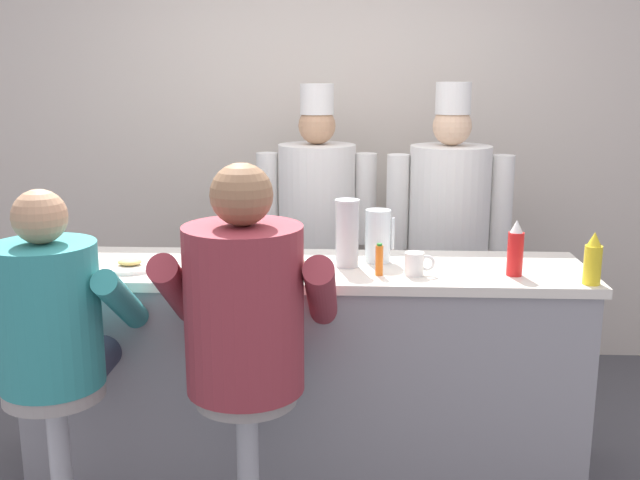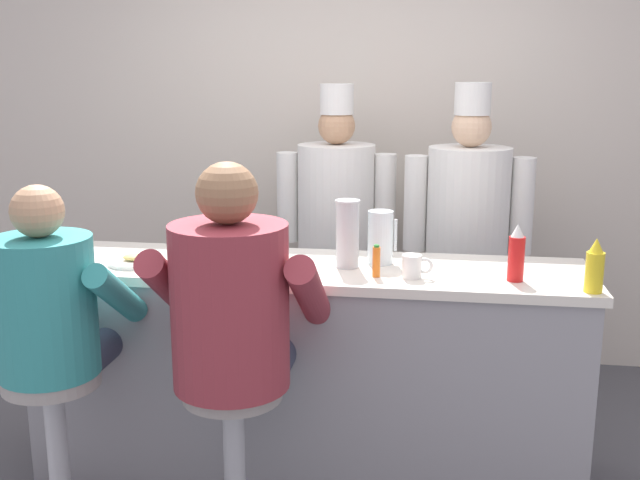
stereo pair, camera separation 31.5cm
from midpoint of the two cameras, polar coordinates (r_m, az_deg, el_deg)
The scene contains 16 objects.
wall_back at distance 4.65m, azimuth -1.85°, elevation 7.45°, with size 10.00×0.06×2.70m.
diner_counter at distance 3.37m, azimuth -3.88°, elevation -9.93°, with size 2.41×0.60×0.97m.
ketchup_bottle_red at distance 3.10m, azimuth 11.88°, elevation -0.76°, with size 0.06×0.06×0.23m.
mustard_bottle_yellow at distance 3.05m, azimuth 17.34°, elevation -1.52°, with size 0.07×0.07×0.21m.
hot_sauce_bottle_orange at distance 3.04m, azimuth 1.59°, elevation -1.57°, with size 0.03×0.03×0.13m.
water_pitcher_clear at distance 3.25m, azimuth 1.68°, elevation 0.28°, with size 0.13×0.11×0.23m.
breakfast_plate at distance 3.29m, azimuth -16.98°, elevation -1.95°, with size 0.23×0.23×0.05m.
cereal_bowl at distance 3.27m, azimuth -7.53°, elevation -1.37°, with size 0.13×0.13×0.05m.
coffee_mug_white at distance 3.05m, azimuth 4.37°, elevation -1.86°, with size 0.13×0.08×0.10m.
coffee_mug_tan at distance 3.03m, azimuth -5.27°, elevation -2.12°, with size 0.13×0.08×0.08m.
cup_stack_steel at distance 3.16m, azimuth -0.77°, elevation 0.49°, with size 0.11×0.11×0.29m.
napkin_dispenser_chrome at distance 3.02m, azimuth -8.46°, elevation -1.74°, with size 0.11×0.06×0.13m.
diner_seated_teal at distance 2.98m, azimuth -22.61°, elevation -6.27°, with size 0.57×0.56×1.38m.
diner_seated_maroon at distance 2.74m, azimuth -8.96°, elevation -6.00°, with size 0.65×0.64×1.48m.
cook_in_whites_near at distance 4.21m, azimuth -2.41°, elevation 1.24°, with size 0.67×0.43×1.71m.
cook_in_whites_far at distance 4.07m, azimuth 7.58°, elevation 0.84°, with size 0.67×0.43×1.73m.
Camera 1 is at (0.22, -2.80, 1.79)m, focal length 42.00 mm.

